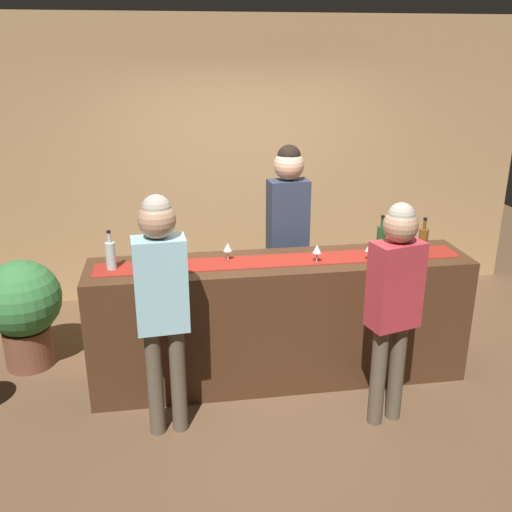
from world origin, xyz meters
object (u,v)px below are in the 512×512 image
Objects in this scene: wine_glass_far_end at (228,248)px; potted_plant_tall at (23,307)px; customer_browsing at (161,292)px; wine_bottle_amber at (423,241)px; wine_bottle_green at (381,238)px; wine_glass_near_customer at (317,250)px; bartender at (288,223)px; wine_bottle_clear at (111,255)px; wine_glass_mid_counter at (370,248)px; customer_sipping at (394,294)px.

potted_plant_tall is (-1.67, 0.45, -0.58)m from wine_glass_far_end.
wine_bottle_amber is at bearing 10.43° from customer_browsing.
wine_glass_near_customer is (-0.57, -0.17, -0.01)m from wine_bottle_green.
bartender is at bearing 1.65° from potted_plant_tall.
wine_bottle_amber is 1.54m from wine_glass_far_end.
wine_bottle_clear is 2.10× the size of wine_glass_mid_counter.
customer_browsing reaches higher than wine_bottle_green.
wine_glass_far_end is 0.08× the size of bartender.
wine_bottle_green is 1.87m from customer_browsing.
wine_glass_near_customer is 1.00× the size of wine_glass_far_end.
customer_browsing is 1.83× the size of potted_plant_tall.
customer_sipping reaches higher than wine_glass_mid_counter.
customer_browsing is (-1.09, -1.16, -0.08)m from bartender.
bartender is at bearing 41.48° from wine_glass_far_end.
wine_bottle_clear is 1.54m from wine_glass_near_customer.
wine_glass_far_end is (-1.24, -0.02, -0.01)m from wine_bottle_green.
customer_sipping is at bearing -20.25° from wine_bottle_clear.
wine_bottle_amber is at bearing 142.57° from bartender.
wine_glass_near_customer is at bearing -163.76° from wine_bottle_green.
wine_glass_near_customer is 1.00× the size of wine_glass_mid_counter.
wine_bottle_amber is 1.14m from bartender.
wine_glass_mid_counter is 0.85m from bartender.
wine_bottle_clear reaches higher than wine_glass_near_customer.
wine_bottle_clear is at bearing 16.28° from bartender.
customer_sipping is at bearing -103.60° from wine_bottle_green.
wine_bottle_clear is 0.18× the size of customer_sipping.
wine_glass_near_customer and wine_glass_far_end have the same top height.
wine_bottle_clear is 1.95m from wine_glass_mid_counter.
wine_bottle_green is 2.10× the size of wine_glass_far_end.
bartender reaches higher than wine_glass_far_end.
wine_bottle_green reaches higher than potted_plant_tall.
wine_bottle_amber is 2.12m from customer_browsing.
wine_glass_near_customer reaches higher than potted_plant_tall.
wine_bottle_clear reaches higher than wine_glass_far_end.
customer_sipping reaches higher than wine_bottle_amber.
wine_bottle_amber reaches higher than potted_plant_tall.
customer_sipping is (-0.03, -0.59, -0.12)m from wine_glass_mid_counter.
wine_bottle_clear is 2.41m from wine_bottle_amber.
wine_bottle_green reaches higher than wine_glass_near_customer.
wine_bottle_amber reaches higher than wine_glass_mid_counter.
customer_browsing reaches higher than wine_bottle_clear.
customer_sipping is at bearing -8.93° from customer_browsing.
bartender is 1.93× the size of potted_plant_tall.
potted_plant_tall is (-1.17, 1.10, -0.52)m from customer_browsing.
wine_glass_near_customer is 0.15× the size of potted_plant_tall.
bartender is at bearing 21.42° from wine_bottle_clear.
wine_bottle_amber is 0.17× the size of bartender.
wine_glass_near_customer is 2.48m from potted_plant_tall.
customer_browsing is (-1.56, 0.12, 0.06)m from customer_sipping.
wine_bottle_amber is 2.10× the size of wine_glass_far_end.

